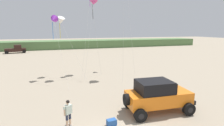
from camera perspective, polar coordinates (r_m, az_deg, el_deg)
The scene contains 8 objects.
dune_ridge at distance 56.37m, azimuth -14.47°, elevation 5.92°, with size 90.00×8.16×2.35m, color #567A47.
jeep at distance 12.69m, azimuth 14.56°, elevation -10.13°, with size 4.93×2.68×2.26m.
person_watching at distance 10.92m, azimuth -14.12°, elevation -15.16°, with size 0.54×0.45×1.67m.
cooler_box at distance 11.08m, azimuth -0.14°, elevation -18.78°, with size 0.56×0.36×0.38m, color #23519E.
distant_pickup at distance 49.05m, azimuth -28.81°, elevation 3.96°, with size 4.86×3.08×1.98m.
kite_green_box at distance 23.15m, azimuth -16.37°, elevation 13.03°, with size 2.85×5.38×7.36m.
kite_orange_streamer at distance 21.29m, azimuth -18.51°, elevation 13.20°, with size 1.53×5.71×7.34m.
kite_blue_swept at distance 23.82m, azimuth -6.03°, elevation 19.02°, with size 2.92×5.56×9.70m.
Camera 1 is at (-3.22, -7.53, 5.66)m, focal length 28.05 mm.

